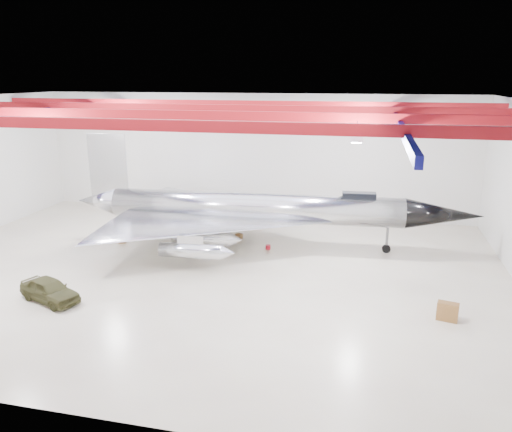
# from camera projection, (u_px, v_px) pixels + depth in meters

# --- Properties ---
(floor) EXTENTS (40.00, 40.00, 0.00)m
(floor) POSITION_uv_depth(u_px,v_px,m) (199.00, 271.00, 33.13)
(floor) COLOR #C3B29B
(floor) RESTS_ON ground
(wall_back) EXTENTS (40.00, 0.00, 40.00)m
(wall_back) POSITION_uv_depth(u_px,v_px,m) (251.00, 155.00, 45.71)
(wall_back) COLOR silver
(wall_back) RESTS_ON floor
(ceiling) EXTENTS (40.00, 40.00, 0.00)m
(ceiling) POSITION_uv_depth(u_px,v_px,m) (193.00, 101.00, 30.15)
(ceiling) COLOR #0A0F38
(ceiling) RESTS_ON wall_back
(ceiling_structure) EXTENTS (39.50, 29.50, 1.08)m
(ceiling_structure) POSITION_uv_depth(u_px,v_px,m) (194.00, 112.00, 30.34)
(ceiling_structure) COLOR maroon
(ceiling_structure) RESTS_ON ceiling
(jet_aircraft) EXTENTS (30.40, 18.49, 8.28)m
(jet_aircraft) POSITION_uv_depth(u_px,v_px,m) (254.00, 211.00, 37.23)
(jet_aircraft) COLOR silver
(jet_aircraft) RESTS_ON floor
(jeep) EXTENTS (4.33, 2.95, 1.37)m
(jeep) POSITION_uv_depth(u_px,v_px,m) (50.00, 290.00, 28.45)
(jeep) COLOR #3C3B1E
(jeep) RESTS_ON floor
(desk) EXTENTS (1.17, 0.77, 0.99)m
(desk) POSITION_uv_depth(u_px,v_px,m) (448.00, 312.00, 26.26)
(desk) COLOR brown
(desk) RESTS_ON floor
(crate_ply) EXTENTS (0.66, 0.59, 0.38)m
(crate_ply) POSITION_uv_depth(u_px,v_px,m) (122.00, 241.00, 38.54)
(crate_ply) COLOR olive
(crate_ply) RESTS_ON floor
(toolbox_red) EXTENTS (0.50, 0.41, 0.33)m
(toolbox_red) POSITION_uv_depth(u_px,v_px,m) (186.00, 229.00, 41.71)
(toolbox_red) COLOR #A4101E
(toolbox_red) RESTS_ON floor
(engine_drum) EXTENTS (0.61, 0.61, 0.46)m
(engine_drum) POSITION_uv_depth(u_px,v_px,m) (202.00, 243.00, 37.96)
(engine_drum) COLOR #59595B
(engine_drum) RESTS_ON floor
(parts_bin) EXTENTS (0.62, 0.56, 0.36)m
(parts_bin) POSITION_uv_depth(u_px,v_px,m) (239.00, 236.00, 39.73)
(parts_bin) COLOR olive
(parts_bin) RESTS_ON floor
(crate_small) EXTENTS (0.41, 0.35, 0.25)m
(crate_small) POSITION_uv_depth(u_px,v_px,m) (147.00, 226.00, 42.67)
(crate_small) COLOR #59595B
(crate_small) RESTS_ON floor
(tool_chest) EXTENTS (0.46, 0.46, 0.34)m
(tool_chest) POSITION_uv_depth(u_px,v_px,m) (268.00, 247.00, 37.16)
(tool_chest) COLOR #A4101E
(tool_chest) RESTS_ON floor
(oil_barrel) EXTENTS (0.68, 0.58, 0.41)m
(oil_barrel) POSITION_uv_depth(u_px,v_px,m) (202.00, 236.00, 39.61)
(oil_barrel) COLOR olive
(oil_barrel) RESTS_ON floor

